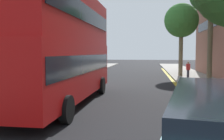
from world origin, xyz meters
TOP-DOWN VIEW (x-y plane):
  - sidewalk_right at (6.50, 16.00)m, footprint 4.00×80.00m
  - sidewalk_left at (-6.50, 16.00)m, footprint 4.00×80.00m
  - kerb_line_outer at (4.40, 14.00)m, footprint 0.10×56.00m
  - kerb_line_inner at (4.24, 14.00)m, footprint 0.10×56.00m
  - double_decker_bus_away at (-2.04, 11.95)m, footprint 2.86×10.83m
  - pedestrian_far at (5.72, 23.78)m, footprint 0.34×0.22m
  - street_tree_far at (5.47, 27.32)m, footprint 3.54×3.54m

SIDE VIEW (x-z plane):
  - kerb_line_outer at x=4.40m, z-range 0.00..0.01m
  - kerb_line_inner at x=4.24m, z-range 0.00..0.01m
  - sidewalk_right at x=6.50m, z-range 0.00..0.14m
  - sidewalk_left at x=-6.50m, z-range 0.00..0.14m
  - pedestrian_far at x=5.72m, z-range 0.18..1.80m
  - double_decker_bus_away at x=-2.04m, z-range 0.21..5.85m
  - street_tree_far at x=5.47m, z-range 2.08..9.63m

